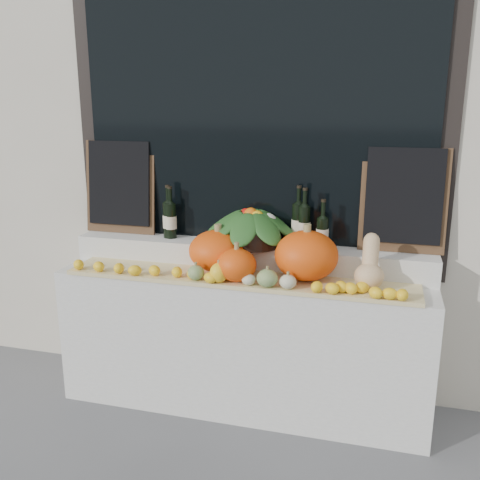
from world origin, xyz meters
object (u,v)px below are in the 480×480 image
pumpkin_left (218,251)px  pumpkin_right (306,255)px  butternut_squash (370,267)px  wine_bottle_tall (298,224)px  produce_bowl (251,226)px

pumpkin_left → pumpkin_right: pumpkin_right is taller
butternut_squash → pumpkin_left: bearing=175.2°
pumpkin_right → butternut_squash: (0.36, -0.05, -0.03)m
pumpkin_right → pumpkin_left: bearing=177.0°
butternut_squash → pumpkin_right: bearing=172.5°
pumpkin_left → wine_bottle_tall: wine_bottle_tall is taller
wine_bottle_tall → pumpkin_left: bearing=-153.4°
butternut_squash → produce_bowl: (-0.74, 0.24, 0.13)m
pumpkin_left → produce_bowl: (0.16, 0.16, 0.13)m
pumpkin_left → butternut_squash: size_ratio=1.21×
pumpkin_left → wine_bottle_tall: size_ratio=0.96×
butternut_squash → produce_bowl: 0.79m
pumpkin_right → butternut_squash: bearing=-7.5°
wine_bottle_tall → pumpkin_right: bearing=-70.0°
pumpkin_right → produce_bowl: (-0.38, 0.19, 0.11)m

